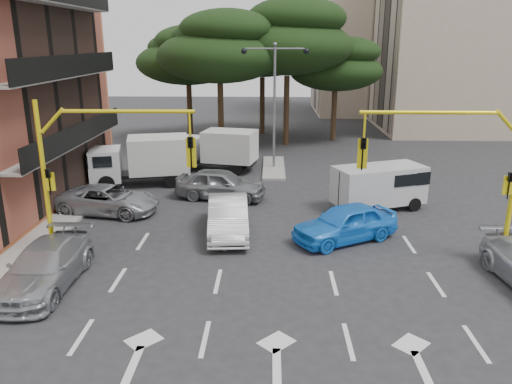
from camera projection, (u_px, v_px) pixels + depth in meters
ground at (275, 282)px, 17.23m from camera, size 120.00×120.00×0.00m
median_strip at (274, 168)px, 32.52m from camera, size 1.40×6.00×0.15m
apartment_beige_near at (497, 25)px, 44.56m from camera, size 20.20×12.15×18.70m
apartment_beige_far at (388, 38)px, 56.53m from camera, size 16.20×12.15×16.70m
pine_left_near at (220, 47)px, 36.15m from camera, size 9.15×9.15×10.23m
pine_center at (288, 37)px, 37.71m from camera, size 9.98×9.98×11.16m
pine_left_far at (188, 55)px, 40.26m from camera, size 8.32×8.32×9.30m
pine_right at (337, 64)px, 40.11m from camera, size 7.49×7.49×8.37m
pine_back at (263, 46)px, 42.76m from camera, size 9.15×9.15×10.23m
signal_mast_right at (467, 161)px, 17.82m from camera, size 5.79×0.37×6.00m
signal_mast_left at (90, 158)px, 18.21m from camera, size 5.79×0.37×6.00m
street_lamp_center at (275, 84)px, 30.97m from camera, size 4.16×0.36×7.77m
car_white_hatch at (228, 217)px, 21.36m from camera, size 2.05×4.86×1.56m
car_blue_compact at (345, 223)px, 20.62m from camera, size 4.85×3.80×1.55m
car_silver_wagon at (45, 266)px, 16.75m from camera, size 2.07×5.02×1.45m
car_silver_cross_a at (108, 200)px, 23.97m from camera, size 5.15×3.03×1.35m
car_silver_cross_b at (221, 184)px, 26.14m from camera, size 4.98×2.76×1.60m
van_white at (379, 187)px, 24.52m from camera, size 4.82×3.43×2.20m
box_truck_a at (141, 161)px, 28.58m from camera, size 6.03×3.63×2.77m
box_truck_b at (216, 150)px, 31.79m from camera, size 5.67×3.34×2.61m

